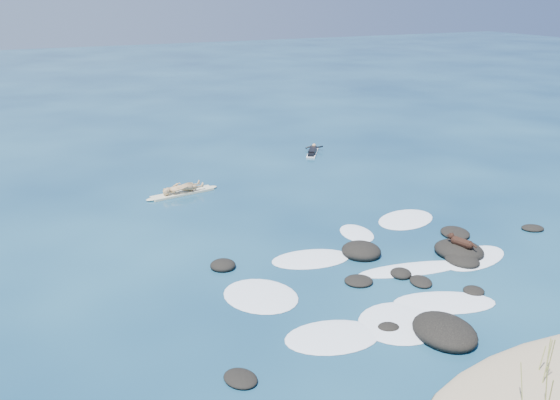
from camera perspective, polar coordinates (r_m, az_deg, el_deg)
ground at (r=20.66m, az=9.23°, el=-4.94°), size 160.00×160.00×0.00m
reef_rocks at (r=19.22m, az=12.81°, el=-6.68°), size 13.86×7.62×0.58m
breaking_foam at (r=19.25m, az=9.43°, el=-6.76°), size 10.17×8.83×0.12m
standing_surfer_rig at (r=26.29m, az=-8.98°, el=2.05°), size 3.29×1.03×1.88m
paddling_surfer_rig at (r=32.64m, az=3.00°, el=4.47°), size 1.57×1.96×0.38m
dog at (r=20.90m, az=16.19°, el=-3.74°), size 0.49×1.13×0.73m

